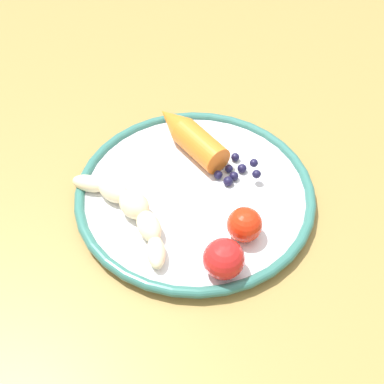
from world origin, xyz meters
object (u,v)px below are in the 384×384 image
at_px(banana, 129,209).
at_px(tomato_mid, 224,259).
at_px(blueberry_pile, 235,170).
at_px(plate, 192,194).
at_px(carrot_orange, 189,135).
at_px(dining_table, 194,223).
at_px(tomato_near, 245,225).

xyz_separation_m(banana, tomato_mid, (-0.07, -0.10, 0.01)).
xyz_separation_m(banana, blueberry_pile, (0.06, -0.12, -0.01)).
distance_m(plate, carrot_orange, 0.08).
bearing_deg(tomato_mid, banana, 53.01).
relative_size(banana, blueberry_pile, 2.48).
bearing_deg(dining_table, tomato_mid, -169.76).
distance_m(plate, tomato_mid, 0.12).
bearing_deg(blueberry_pile, plate, 117.95).
distance_m(dining_table, blueberry_pile, 0.12).
distance_m(dining_table, carrot_orange, 0.13).
distance_m(blueberry_pile, tomato_mid, 0.14).
relative_size(dining_table, blueberry_pile, 23.42).
bearing_deg(banana, plate, -64.15).
xyz_separation_m(dining_table, banana, (-0.07, 0.07, 0.11)).
bearing_deg(carrot_orange, tomato_mid, -170.78).
bearing_deg(carrot_orange, tomato_near, -158.71).
bearing_deg(tomato_mid, plate, 14.82).
bearing_deg(banana, tomato_near, -103.66).
height_order(plate, banana, banana).
bearing_deg(tomato_near, dining_table, 27.90).
height_order(plate, blueberry_pile, blueberry_pile).
relative_size(dining_table, plate, 4.54).
height_order(banana, blueberry_pile, banana).
bearing_deg(blueberry_pile, tomato_mid, 170.38).
distance_m(plate, blueberry_pile, 0.06).
bearing_deg(plate, tomato_near, -139.95).
height_order(plate, tomato_mid, tomato_mid).
height_order(dining_table, carrot_orange, carrot_orange).
distance_m(banana, blueberry_pile, 0.14).
bearing_deg(banana, tomato_mid, -126.99).
height_order(blueberry_pile, tomato_near, tomato_near).
bearing_deg(carrot_orange, plate, -178.79).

